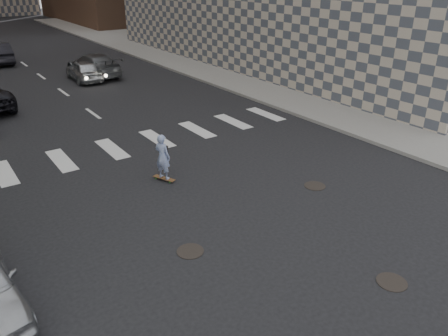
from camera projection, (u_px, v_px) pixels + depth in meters
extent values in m
plane|color=black|center=(280.00, 248.00, 11.31)|extent=(160.00, 160.00, 0.00)
cube|color=gray|center=(249.00, 61.00, 33.72)|extent=(13.00, 80.00, 0.15)
cube|color=black|center=(267.00, 51.00, 26.73)|extent=(0.30, 18.00, 4.00)
cylinder|color=black|center=(392.00, 282.00, 10.06)|extent=(0.70, 0.70, 0.02)
cylinder|color=black|center=(190.00, 251.00, 11.16)|extent=(0.70, 0.70, 0.02)
cylinder|color=black|center=(315.00, 186.00, 14.51)|extent=(0.70, 0.70, 0.02)
cube|color=brown|center=(164.00, 178.00, 14.88)|extent=(0.53, 0.84, 0.02)
cylinder|color=green|center=(170.00, 182.00, 14.71)|extent=(0.05, 0.06, 0.06)
cylinder|color=green|center=(172.00, 181.00, 14.82)|extent=(0.05, 0.06, 0.06)
cylinder|color=green|center=(156.00, 178.00, 14.99)|extent=(0.05, 0.06, 0.06)
cylinder|color=green|center=(159.00, 177.00, 15.10)|extent=(0.05, 0.06, 0.06)
imported|color=#8694C4|center=(163.00, 157.00, 14.55)|extent=(0.58, 0.68, 1.57)
cube|color=black|center=(164.00, 150.00, 14.62)|extent=(0.19, 0.27, 0.30)
imported|color=#53565A|center=(94.00, 65.00, 28.96)|extent=(2.56, 5.26, 1.48)
imported|color=#AFB2B7|center=(84.00, 70.00, 27.83)|extent=(1.67, 3.94, 1.33)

